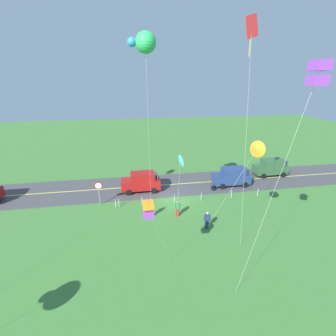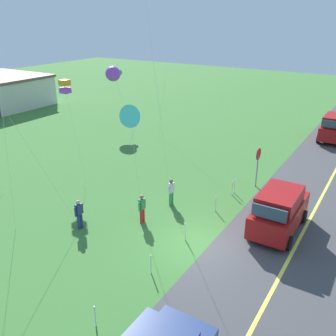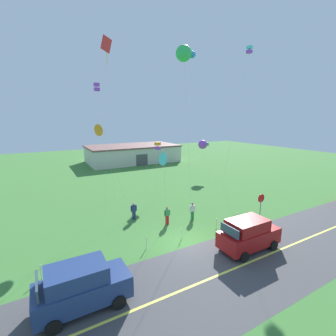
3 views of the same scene
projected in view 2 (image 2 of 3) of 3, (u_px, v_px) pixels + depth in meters
The scene contains 18 objects.
ground_plane at pixel (197, 246), 17.72m from camera, with size 120.00×120.00×0.10m, color #3D7533.
asphalt_road at pixel (281, 273), 15.75m from camera, with size 120.00×7.00×0.00m, color #424244.
road_centre_stripe at pixel (281, 273), 15.74m from camera, with size 120.00×0.16×0.00m, color #E5E04C.
car_suv_foreground at pixel (279, 210), 18.46m from camera, with size 4.40×2.12×2.24m.
car_parked_east_far at pixel (335, 127), 31.90m from camera, with size 4.40×2.12×2.24m.
stop_sign at pixel (258, 160), 23.03m from camera, with size 0.76×0.08×2.56m.
person_adult_near at pixel (79, 213), 18.76m from camera, with size 0.58×0.22×1.60m.
person_adult_companion at pixel (171, 191), 21.07m from camera, with size 0.58×0.22×1.60m.
person_child_watcher at pixel (142, 208), 19.27m from camera, with size 0.58×0.22×1.60m.
kite_yellow_high at pixel (130, 116), 17.59m from camera, with size 0.53×1.14×6.23m.
kite_green_far at pixel (113, 74), 34.57m from camera, with size 1.90×3.08×5.72m.
kite_orange_near at pixel (65, 87), 24.12m from camera, with size 1.96×3.07×6.23m.
fence_post_1 at pixel (95, 316), 12.91m from camera, with size 0.05×0.05×0.90m, color silver.
fence_post_2 at pixel (151, 264), 15.60m from camera, with size 0.05×0.05×0.90m, color silver.
fence_post_3 at pixel (185, 232), 17.90m from camera, with size 0.05×0.05×0.90m, color silver.
fence_post_4 at pixel (216, 204), 20.58m from camera, with size 0.05×0.05×0.90m, color silver.
fence_post_5 at pixel (232, 188), 22.42m from camera, with size 0.05×0.05×0.90m, color silver.
fence_post_6 at pixel (234, 186), 22.68m from camera, with size 0.05×0.05×0.90m, color silver.
Camera 2 is at (-13.43, -6.70, 10.15)m, focal length 39.83 mm.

